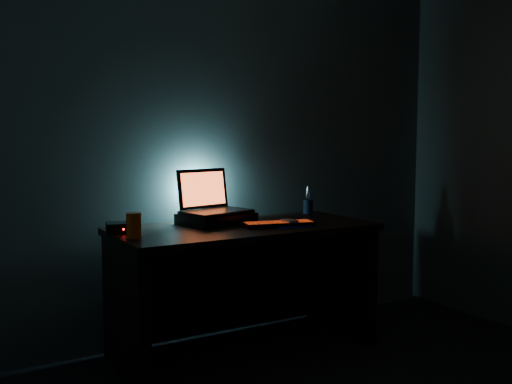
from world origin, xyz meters
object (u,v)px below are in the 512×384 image
Objects in this scene: pen_cup at (308,206)px; laptop at (211,202)px; juice_glass at (134,225)px; router at (122,227)px; keyboard at (279,224)px; mouse at (290,222)px.

laptop is at bearing -176.90° from pen_cup.
pen_cup is 0.73× the size of juice_glass.
laptop reaches higher than pen_cup.
pen_cup reaches higher than router.
keyboard is 3.31× the size of juice_glass.
keyboard is 0.07m from mouse.
mouse is 0.79× the size of juice_glass.
mouse is (0.06, -0.02, 0.01)m from keyboard.
pen_cup is at bearing 17.36° from router.
mouse is 0.54× the size of router.
laptop is at bearing 20.90° from router.
mouse is 1.08× the size of pen_cup.
keyboard is at bearing 160.12° from mouse.
pen_cup is at bearing -9.93° from laptop.
laptop is 0.49m from mouse.
router is at bearing 90.00° from juice_glass.
juice_glass is (-0.84, 0.03, 0.05)m from keyboard.
laptop is 2.28× the size of router.
router reaches higher than mouse.
laptop is 0.59m from router.
pen_cup is at bearing 50.54° from keyboard.
juice_glass is at bearing -169.54° from keyboard.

